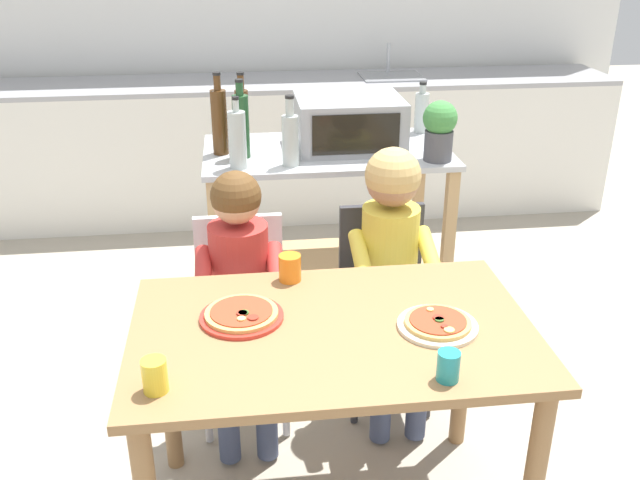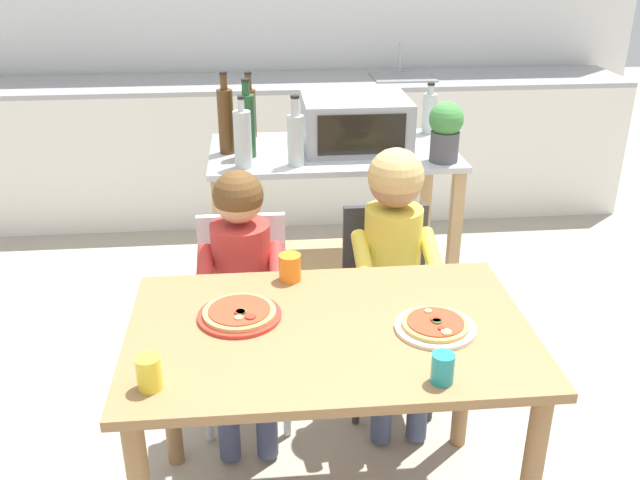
% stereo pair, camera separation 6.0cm
% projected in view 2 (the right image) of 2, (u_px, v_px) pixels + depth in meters
% --- Properties ---
extents(ground_plane, '(12.63, 12.63, 0.00)m').
position_uv_depth(ground_plane, '(302.00, 323.00, 3.55)').
color(ground_plane, '#A89E8C').
extents(back_wall_tiled, '(5.01, 0.14, 2.70)m').
position_uv_depth(back_wall_tiled, '(279.00, 1.00, 4.76)').
color(back_wall_tiled, white).
rests_on(back_wall_tiled, ground).
extents(kitchen_counter, '(4.50, 0.60, 1.11)m').
position_uv_depth(kitchen_counter, '(285.00, 147.00, 4.76)').
color(kitchen_counter, silver).
rests_on(kitchen_counter, ground).
extents(kitchen_island_cart, '(1.11, 0.62, 0.90)m').
position_uv_depth(kitchen_island_cart, '(333.00, 210.00, 3.33)').
color(kitchen_island_cart, '#B7BABF').
rests_on(kitchen_island_cart, ground).
extents(toaster_oven, '(0.47, 0.39, 0.23)m').
position_uv_depth(toaster_oven, '(355.00, 123.00, 3.19)').
color(toaster_oven, '#999BA0').
rests_on(toaster_oven, kitchen_island_cart).
extents(bottle_squat_spirits, '(0.07, 0.07, 0.30)m').
position_uv_depth(bottle_squat_spirits, '(243.00, 139.00, 2.93)').
color(bottle_squat_spirits, '#ADB7B2').
rests_on(bottle_squat_spirits, kitchen_island_cart).
extents(bottle_brown_beer, '(0.07, 0.07, 0.34)m').
position_uv_depth(bottle_brown_beer, '(247.00, 124.00, 3.05)').
color(bottle_brown_beer, '#1E4723').
rests_on(bottle_brown_beer, kitchen_island_cart).
extents(bottle_dark_olive_oil, '(0.07, 0.07, 0.36)m').
position_uv_depth(bottle_dark_olive_oil, '(226.00, 120.00, 3.10)').
color(bottle_dark_olive_oil, '#4C2D14').
rests_on(bottle_dark_olive_oil, kitchen_island_cart).
extents(bottle_clear_vinegar, '(0.07, 0.07, 0.25)m').
position_uv_depth(bottle_clear_vinegar, '(429.00, 112.00, 3.41)').
color(bottle_clear_vinegar, '#ADB7B2').
rests_on(bottle_clear_vinegar, kitchen_island_cart).
extents(bottle_slim_sauce, '(0.06, 0.06, 0.31)m').
position_uv_depth(bottle_slim_sauce, '(249.00, 111.00, 3.34)').
color(bottle_slim_sauce, '#4C2D14').
rests_on(bottle_slim_sauce, kitchen_island_cart).
extents(bottle_tall_green_wine, '(0.07, 0.07, 0.30)m').
position_uv_depth(bottle_tall_green_wine, '(296.00, 138.00, 2.95)').
color(bottle_tall_green_wine, '#ADB7B2').
rests_on(bottle_tall_green_wine, kitchen_island_cart).
extents(potted_herb_plant, '(0.15, 0.15, 0.26)m').
position_uv_depth(potted_herb_plant, '(446.00, 130.00, 3.00)').
color(potted_herb_plant, '#4C4C51').
rests_on(potted_herb_plant, kitchen_island_cart).
extents(dining_table, '(1.20, 0.76, 0.75)m').
position_uv_depth(dining_table, '(329.00, 360.00, 2.15)').
color(dining_table, olive).
rests_on(dining_table, ground).
extents(dining_chair_left, '(0.36, 0.36, 0.81)m').
position_uv_depth(dining_chair_left, '(244.00, 304.00, 2.77)').
color(dining_chair_left, silver).
rests_on(dining_chair_left, ground).
extents(dining_chair_right, '(0.36, 0.36, 0.81)m').
position_uv_depth(dining_chair_right, '(387.00, 293.00, 2.85)').
color(dining_chair_right, '#333338').
rests_on(dining_chair_right, ground).
extents(child_in_red_shirt, '(0.32, 0.42, 1.03)m').
position_uv_depth(child_in_red_shirt, '(242.00, 278.00, 2.58)').
color(child_in_red_shirt, '#424C6B').
rests_on(child_in_red_shirt, ground).
extents(child_in_yellow_shirt, '(0.32, 0.42, 1.09)m').
position_uv_depth(child_in_yellow_shirt, '(395.00, 253.00, 2.65)').
color(child_in_yellow_shirt, '#424C6B').
rests_on(child_in_yellow_shirt, ground).
extents(pizza_plate_red_rimmed, '(0.26, 0.26, 0.03)m').
position_uv_depth(pizza_plate_red_rimmed, '(240.00, 314.00, 2.14)').
color(pizza_plate_red_rimmed, red).
rests_on(pizza_plate_red_rimmed, dining_table).
extents(pizza_plate_cream, '(0.24, 0.24, 0.03)m').
position_uv_depth(pizza_plate_cream, '(435.00, 326.00, 2.08)').
color(pizza_plate_cream, beige).
rests_on(pizza_plate_cream, dining_table).
extents(drinking_cup_teal, '(0.06, 0.06, 0.08)m').
position_uv_depth(drinking_cup_teal, '(443.00, 368.00, 1.83)').
color(drinking_cup_teal, teal).
rests_on(drinking_cup_teal, dining_table).
extents(drinking_cup_orange, '(0.08, 0.08, 0.09)m').
position_uv_depth(drinking_cup_orange, '(290.00, 267.00, 2.36)').
color(drinking_cup_orange, orange).
rests_on(drinking_cup_orange, dining_table).
extents(drinking_cup_yellow, '(0.07, 0.07, 0.09)m').
position_uv_depth(drinking_cup_yellow, '(149.00, 373.00, 1.81)').
color(drinking_cup_yellow, yellow).
rests_on(drinking_cup_yellow, dining_table).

